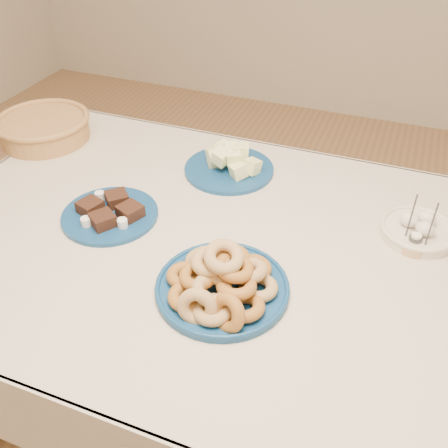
{
  "coord_description": "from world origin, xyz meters",
  "views": [
    {
      "loc": [
        0.34,
        -0.94,
        1.59
      ],
      "look_at": [
        0.0,
        -0.05,
        0.85
      ],
      "focal_mm": 40.0,
      "sensor_mm": 36.0,
      "label": 1
    }
  ],
  "objects_px": {
    "melon_plate": "(230,162)",
    "donut_platter": "(222,282)",
    "wicker_basket": "(44,127)",
    "candle_holder": "(414,243)",
    "brownie_plate": "(110,213)",
    "dining_table": "(231,272)",
    "egg_bowl": "(418,229)"
  },
  "relations": [
    {
      "from": "wicker_basket",
      "to": "candle_holder",
      "type": "xyz_separation_m",
      "value": [
        1.26,
        -0.15,
        -0.03
      ]
    },
    {
      "from": "brownie_plate",
      "to": "wicker_basket",
      "type": "bearing_deg",
      "value": 145.09
    },
    {
      "from": "melon_plate",
      "to": "brownie_plate",
      "type": "bearing_deg",
      "value": -122.39
    },
    {
      "from": "melon_plate",
      "to": "egg_bowl",
      "type": "bearing_deg",
      "value": -12.48
    },
    {
      "from": "candle_holder",
      "to": "melon_plate",
      "type": "bearing_deg",
      "value": 162.41
    },
    {
      "from": "melon_plate",
      "to": "wicker_basket",
      "type": "distance_m",
      "value": 0.68
    },
    {
      "from": "dining_table",
      "to": "candle_holder",
      "type": "height_order",
      "value": "candle_holder"
    },
    {
      "from": "wicker_basket",
      "to": "donut_platter",
      "type": "bearing_deg",
      "value": -29.29
    },
    {
      "from": "melon_plate",
      "to": "wicker_basket",
      "type": "relative_size",
      "value": 0.67
    },
    {
      "from": "dining_table",
      "to": "donut_platter",
      "type": "height_order",
      "value": "donut_platter"
    },
    {
      "from": "brownie_plate",
      "to": "melon_plate",
      "type": "bearing_deg",
      "value": 57.61
    },
    {
      "from": "donut_platter",
      "to": "candle_holder",
      "type": "xyz_separation_m",
      "value": [
        0.4,
        0.33,
        -0.02
      ]
    },
    {
      "from": "brownie_plate",
      "to": "candle_holder",
      "type": "bearing_deg",
      "value": 11.99
    },
    {
      "from": "dining_table",
      "to": "candle_holder",
      "type": "distance_m",
      "value": 0.49
    },
    {
      "from": "melon_plate",
      "to": "wicker_basket",
      "type": "xyz_separation_m",
      "value": [
        -0.68,
        -0.04,
        0.02
      ]
    },
    {
      "from": "melon_plate",
      "to": "donut_platter",
      "type": "bearing_deg",
      "value": -71.36
    },
    {
      "from": "dining_table",
      "to": "donut_platter",
      "type": "bearing_deg",
      "value": -76.22
    },
    {
      "from": "melon_plate",
      "to": "brownie_plate",
      "type": "height_order",
      "value": "melon_plate"
    },
    {
      "from": "donut_platter",
      "to": "egg_bowl",
      "type": "distance_m",
      "value": 0.56
    },
    {
      "from": "wicker_basket",
      "to": "candle_holder",
      "type": "bearing_deg",
      "value": -6.62
    },
    {
      "from": "candle_holder",
      "to": "egg_bowl",
      "type": "bearing_deg",
      "value": 85.79
    },
    {
      "from": "dining_table",
      "to": "wicker_basket",
      "type": "xyz_separation_m",
      "value": [
        -0.81,
        0.3,
        0.15
      ]
    },
    {
      "from": "donut_platter",
      "to": "wicker_basket",
      "type": "height_order",
      "value": "donut_platter"
    },
    {
      "from": "donut_platter",
      "to": "brownie_plate",
      "type": "distance_m",
      "value": 0.43
    },
    {
      "from": "donut_platter",
      "to": "egg_bowl",
      "type": "relative_size",
      "value": 1.25
    },
    {
      "from": "wicker_basket",
      "to": "brownie_plate",
      "type": "bearing_deg",
      "value": -34.91
    },
    {
      "from": "wicker_basket",
      "to": "candle_holder",
      "type": "height_order",
      "value": "candle_holder"
    },
    {
      "from": "donut_platter",
      "to": "dining_table",
      "type": "bearing_deg",
      "value": 103.78
    },
    {
      "from": "dining_table",
      "to": "melon_plate",
      "type": "height_order",
      "value": "melon_plate"
    },
    {
      "from": "melon_plate",
      "to": "dining_table",
      "type": "bearing_deg",
      "value": -68.91
    },
    {
      "from": "dining_table",
      "to": "egg_bowl",
      "type": "distance_m",
      "value": 0.51
    },
    {
      "from": "donut_platter",
      "to": "melon_plate",
      "type": "relative_size",
      "value": 1.11
    }
  ]
}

